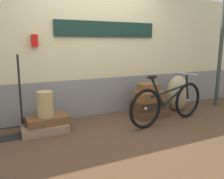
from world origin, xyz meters
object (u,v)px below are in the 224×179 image
(suitcase_1, at_px, (48,120))
(suitcase_2, at_px, (149,113))
(burlap_sack, at_px, (178,93))
(suitcase_0, at_px, (45,128))
(suitcase_3, at_px, (148,105))
(suitcase_5, at_px, (149,87))
(wicker_basket, at_px, (45,104))
(luggage_trolley, at_px, (10,117))
(bicycle, at_px, (168,103))
(suitcase_4, at_px, (150,96))

(suitcase_1, height_order, suitcase_2, suitcase_1)
(burlap_sack, bearing_deg, suitcase_2, -173.80)
(suitcase_0, bearing_deg, suitcase_1, -6.06)
(suitcase_3, xyz_separation_m, suitcase_5, (0.03, 0.03, 0.34))
(wicker_basket, relative_size, burlap_sack, 0.55)
(suitcase_0, xyz_separation_m, luggage_trolley, (-0.48, 0.05, 0.24))
(luggage_trolley, bearing_deg, burlap_sack, -0.11)
(wicker_basket, bearing_deg, bicycle, -12.97)
(suitcase_2, distance_m, burlap_sack, 0.81)
(suitcase_2, bearing_deg, burlap_sack, 2.78)
(wicker_basket, distance_m, bicycle, 2.08)
(suitcase_2, height_order, suitcase_4, suitcase_4)
(suitcase_2, height_order, suitcase_5, suitcase_5)
(suitcase_2, height_order, luggage_trolley, luggage_trolley)
(bicycle, bearing_deg, wicker_basket, 167.03)
(suitcase_0, relative_size, wicker_basket, 1.76)
(suitcase_0, height_order, burlap_sack, burlap_sack)
(suitcase_2, xyz_separation_m, suitcase_5, (0.00, 0.06, 0.50))
(suitcase_4, height_order, bicycle, bicycle)
(wicker_basket, bearing_deg, suitcase_3, 0.01)
(suitcase_0, xyz_separation_m, suitcase_4, (1.95, -0.04, 0.33))
(wicker_basket, bearing_deg, suitcase_4, -0.89)
(suitcase_1, distance_m, bicycle, 2.06)
(suitcase_0, bearing_deg, suitcase_4, -0.34)
(suitcase_4, xyz_separation_m, suitcase_5, (0.01, 0.06, 0.17))
(suitcase_3, bearing_deg, suitcase_1, 178.04)
(suitcase_0, distance_m, suitcase_2, 1.97)
(suitcase_1, relative_size, suitcase_5, 1.75)
(luggage_trolley, height_order, bicycle, luggage_trolley)
(wicker_basket, bearing_deg, suitcase_0, 152.21)
(bicycle, bearing_deg, suitcase_3, 103.12)
(wicker_basket, distance_m, luggage_trolley, 0.53)
(suitcase_2, xyz_separation_m, wicker_basket, (-1.94, 0.03, 0.39))
(suitcase_1, relative_size, bicycle, 0.38)
(suitcase_5, height_order, luggage_trolley, luggage_trolley)
(wicker_basket, xyz_separation_m, burlap_sack, (2.69, 0.05, -0.09))
(suitcase_1, distance_m, burlap_sack, 2.67)
(suitcase_5, height_order, bicycle, bicycle)
(suitcase_2, distance_m, suitcase_5, 0.50)
(suitcase_1, xyz_separation_m, burlap_sack, (2.66, 0.05, 0.17))
(suitcase_4, bearing_deg, suitcase_0, 174.18)
(suitcase_2, bearing_deg, suitcase_1, 175.58)
(suitcase_0, height_order, suitcase_5, suitcase_5)
(suitcase_1, bearing_deg, burlap_sack, -3.81)
(suitcase_2, distance_m, wicker_basket, 1.98)
(suitcase_0, relative_size, luggage_trolley, 0.57)
(suitcase_1, relative_size, luggage_trolley, 0.52)
(suitcase_0, relative_size, suitcase_1, 1.09)
(suitcase_0, height_order, wicker_basket, wicker_basket)
(suitcase_2, xyz_separation_m, bicycle, (0.08, -0.44, 0.29))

